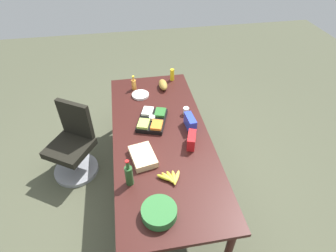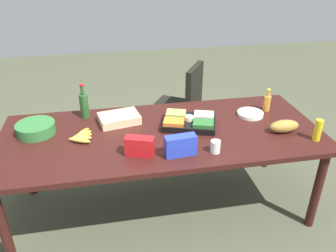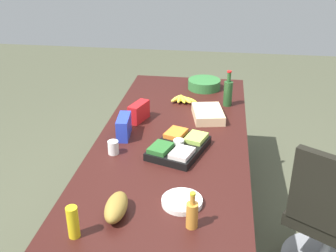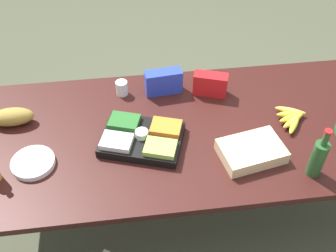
{
  "view_description": "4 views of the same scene",
  "coord_description": "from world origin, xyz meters",
  "px_view_note": "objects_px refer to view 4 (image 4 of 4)",
  "views": [
    {
      "loc": [
        -2.19,
        0.3,
        2.79
      ],
      "look_at": [
        0.09,
        -0.09,
        0.81
      ],
      "focal_mm": 29.13,
      "sensor_mm": 36.0,
      "label": 1
    },
    {
      "loc": [
        -0.38,
        -2.29,
        2.08
      ],
      "look_at": [
        0.03,
        -0.07,
        0.86
      ],
      "focal_mm": 36.38,
      "sensor_mm": 36.0,
      "label": 2
    },
    {
      "loc": [
        2.55,
        0.32,
        2.09
      ],
      "look_at": [
        -0.08,
        -0.05,
        0.79
      ],
      "focal_mm": 43.29,
      "sensor_mm": 36.0,
      "label": 3
    },
    {
      "loc": [
        0.28,
        1.55,
        2.37
      ],
      "look_at": [
        0.09,
        0.01,
        0.82
      ],
      "focal_mm": 43.29,
      "sensor_mm": 36.0,
      "label": 4
    }
  ],
  "objects_px": {
    "conference_table": "(183,138)",
    "sheet_cake": "(251,151)",
    "veggie_tray": "(142,138)",
    "paper_plate_stack": "(33,163)",
    "chip_bag_red": "(210,84)",
    "wine_bottle": "(318,157)",
    "bread_loaf": "(12,117)",
    "paper_cup": "(122,88)",
    "banana_bunch": "(292,117)",
    "chip_bag_blue": "(163,82)"
  },
  "relations": [
    {
      "from": "conference_table",
      "to": "sheet_cake",
      "type": "height_order",
      "value": "sheet_cake"
    },
    {
      "from": "veggie_tray",
      "to": "paper_plate_stack",
      "type": "relative_size",
      "value": 2.24
    },
    {
      "from": "paper_plate_stack",
      "to": "veggie_tray",
      "type": "bearing_deg",
      "value": -171.52
    },
    {
      "from": "chip_bag_red",
      "to": "wine_bottle",
      "type": "height_order",
      "value": "wine_bottle"
    },
    {
      "from": "bread_loaf",
      "to": "veggie_tray",
      "type": "distance_m",
      "value": 0.74
    },
    {
      "from": "sheet_cake",
      "to": "paper_cup",
      "type": "height_order",
      "value": "paper_cup"
    },
    {
      "from": "bread_loaf",
      "to": "sheet_cake",
      "type": "bearing_deg",
      "value": 162.28
    },
    {
      "from": "conference_table",
      "to": "paper_plate_stack",
      "type": "height_order",
      "value": "paper_plate_stack"
    },
    {
      "from": "sheet_cake",
      "to": "paper_plate_stack",
      "type": "xyz_separation_m",
      "value": [
        1.11,
        -0.08,
        -0.02
      ]
    },
    {
      "from": "veggie_tray",
      "to": "sheet_cake",
      "type": "xyz_separation_m",
      "value": [
        -0.55,
        0.16,
        -0.0
      ]
    },
    {
      "from": "wine_bottle",
      "to": "veggie_tray",
      "type": "bearing_deg",
      "value": -20.52
    },
    {
      "from": "bread_loaf",
      "to": "paper_plate_stack",
      "type": "xyz_separation_m",
      "value": [
        -0.14,
        0.32,
        -0.04
      ]
    },
    {
      "from": "veggie_tray",
      "to": "banana_bunch",
      "type": "bearing_deg",
      "value": -175.68
    },
    {
      "from": "chip_bag_blue",
      "to": "chip_bag_red",
      "type": "height_order",
      "value": "chip_bag_blue"
    },
    {
      "from": "paper_plate_stack",
      "to": "wine_bottle",
      "type": "bearing_deg",
      "value": 170.75
    },
    {
      "from": "sheet_cake",
      "to": "paper_plate_stack",
      "type": "height_order",
      "value": "sheet_cake"
    },
    {
      "from": "banana_bunch",
      "to": "sheet_cake",
      "type": "bearing_deg",
      "value": 37.11
    },
    {
      "from": "banana_bunch",
      "to": "veggie_tray",
      "type": "relative_size",
      "value": 0.49
    },
    {
      "from": "veggie_tray",
      "to": "wine_bottle",
      "type": "bearing_deg",
      "value": 159.48
    },
    {
      "from": "conference_table",
      "to": "paper_plate_stack",
      "type": "relative_size",
      "value": 11.39
    },
    {
      "from": "conference_table",
      "to": "sheet_cake",
      "type": "relative_size",
      "value": 7.83
    },
    {
      "from": "banana_bunch",
      "to": "paper_cup",
      "type": "bearing_deg",
      "value": -20.64
    },
    {
      "from": "banana_bunch",
      "to": "sheet_cake",
      "type": "xyz_separation_m",
      "value": [
        0.3,
        0.23,
        0.01
      ]
    },
    {
      "from": "sheet_cake",
      "to": "chip_bag_blue",
      "type": "xyz_separation_m",
      "value": [
        0.39,
        -0.57,
        0.04
      ]
    },
    {
      "from": "sheet_cake",
      "to": "wine_bottle",
      "type": "relative_size",
      "value": 1.07
    },
    {
      "from": "veggie_tray",
      "to": "chip_bag_red",
      "type": "distance_m",
      "value": 0.57
    },
    {
      "from": "conference_table",
      "to": "chip_bag_red",
      "type": "bearing_deg",
      "value": -125.25
    },
    {
      "from": "banana_bunch",
      "to": "paper_plate_stack",
      "type": "relative_size",
      "value": 1.09
    },
    {
      "from": "wine_bottle",
      "to": "sheet_cake",
      "type": "bearing_deg",
      "value": -27.98
    },
    {
      "from": "veggie_tray",
      "to": "paper_plate_stack",
      "type": "height_order",
      "value": "veggie_tray"
    },
    {
      "from": "veggie_tray",
      "to": "sheet_cake",
      "type": "relative_size",
      "value": 1.54
    },
    {
      "from": "veggie_tray",
      "to": "chip_bag_red",
      "type": "xyz_separation_m",
      "value": [
        -0.44,
        -0.36,
        0.03
      ]
    },
    {
      "from": "paper_cup",
      "to": "paper_plate_stack",
      "type": "bearing_deg",
      "value": 46.6
    },
    {
      "from": "chip_bag_blue",
      "to": "paper_cup",
      "type": "relative_size",
      "value": 2.44
    },
    {
      "from": "veggie_tray",
      "to": "chip_bag_blue",
      "type": "relative_size",
      "value": 2.24
    },
    {
      "from": "chip_bag_blue",
      "to": "veggie_tray",
      "type": "bearing_deg",
      "value": 68.14
    },
    {
      "from": "sheet_cake",
      "to": "paper_cup",
      "type": "distance_m",
      "value": 0.86
    },
    {
      "from": "veggie_tray",
      "to": "paper_cup",
      "type": "bearing_deg",
      "value": -78.22
    },
    {
      "from": "banana_bunch",
      "to": "veggie_tray",
      "type": "bearing_deg",
      "value": 4.32
    },
    {
      "from": "banana_bunch",
      "to": "chip_bag_blue",
      "type": "height_order",
      "value": "chip_bag_blue"
    },
    {
      "from": "conference_table",
      "to": "wine_bottle",
      "type": "xyz_separation_m",
      "value": [
        -0.6,
        0.38,
        0.18
      ]
    },
    {
      "from": "bread_loaf",
      "to": "sheet_cake",
      "type": "height_order",
      "value": "bread_loaf"
    },
    {
      "from": "sheet_cake",
      "to": "paper_plate_stack",
      "type": "distance_m",
      "value": 1.12
    },
    {
      "from": "paper_cup",
      "to": "chip_bag_red",
      "type": "height_order",
      "value": "chip_bag_red"
    },
    {
      "from": "chip_bag_blue",
      "to": "paper_plate_stack",
      "type": "bearing_deg",
      "value": 34.1
    },
    {
      "from": "wine_bottle",
      "to": "chip_bag_red",
      "type": "bearing_deg",
      "value": -59.73
    },
    {
      "from": "banana_bunch",
      "to": "chip_bag_red",
      "type": "bearing_deg",
      "value": -35.33
    },
    {
      "from": "chip_bag_blue",
      "to": "paper_plate_stack",
      "type": "distance_m",
      "value": 0.88
    },
    {
      "from": "chip_bag_blue",
      "to": "chip_bag_red",
      "type": "bearing_deg",
      "value": 169.67
    },
    {
      "from": "sheet_cake",
      "to": "chip_bag_red",
      "type": "height_order",
      "value": "chip_bag_red"
    }
  ]
}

